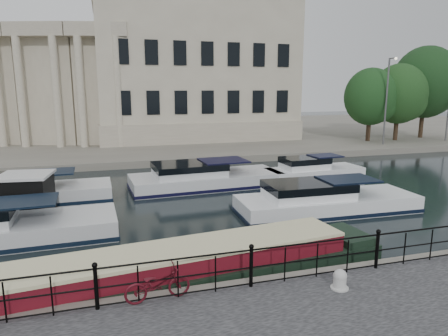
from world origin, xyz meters
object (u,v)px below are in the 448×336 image
(mooring_bollard, at_px, (340,280))
(narrowboat, at_px, (155,279))
(bicycle, at_px, (158,284))
(harbour_hut, at_px, (27,199))

(mooring_bollard, relative_size, narrowboat, 0.04)
(bicycle, xyz_separation_m, harbour_hut, (-4.60, 9.75, -0.04))
(mooring_bollard, xyz_separation_m, narrowboat, (-4.68, 2.36, -0.44))
(bicycle, bearing_deg, mooring_bollard, -104.76)
(narrowboat, relative_size, harbour_hut, 4.79)
(bicycle, xyz_separation_m, narrowboat, (0.09, 1.57, -0.63))
(bicycle, height_order, harbour_hut, harbour_hut)
(mooring_bollard, distance_m, harbour_hut, 14.11)
(mooring_bollard, height_order, narrowboat, narrowboat)
(narrowboat, xyz_separation_m, harbour_hut, (-4.69, 8.18, 0.59))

